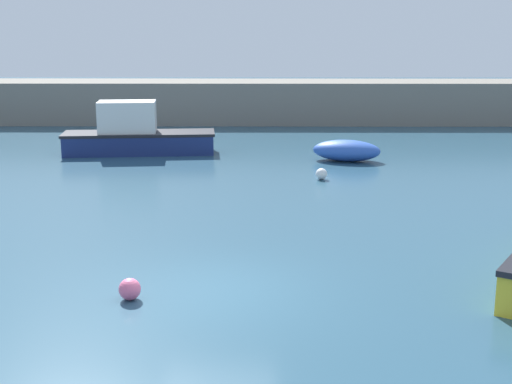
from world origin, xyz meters
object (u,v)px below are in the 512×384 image
object	(u,v)px
rowboat_blue_near	(346,151)
mooring_buoy_white	(321,174)
motorboat_with_cabin	(136,135)
mooring_buoy_pink	(130,289)

from	to	relation	value
rowboat_blue_near	mooring_buoy_white	xyz separation A→B (m)	(-1.31, -3.55, -0.22)
motorboat_with_cabin	rowboat_blue_near	xyz separation A→B (m)	(8.86, -1.68, -0.37)
mooring_buoy_pink	mooring_buoy_white	bearing A→B (deg)	67.01
motorboat_with_cabin	mooring_buoy_pink	size ratio (longest dim) A/B	14.59
motorboat_with_cabin	rowboat_blue_near	distance (m)	9.03
mooring_buoy_white	mooring_buoy_pink	distance (m)	12.41
mooring_buoy_white	mooring_buoy_pink	world-z (taller)	mooring_buoy_pink
rowboat_blue_near	mooring_buoy_white	distance (m)	3.79
rowboat_blue_near	mooring_buoy_white	bearing A→B (deg)	-97.02
rowboat_blue_near	mooring_buoy_white	size ratio (longest dim) A/B	7.29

